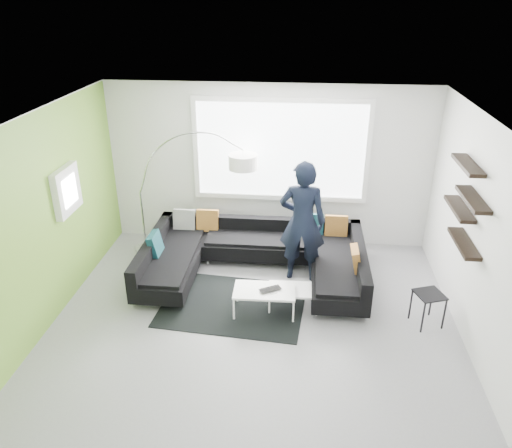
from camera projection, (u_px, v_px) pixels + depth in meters
The scene contains 9 objects.
ground at pixel (254, 322), 6.86m from camera, with size 5.50×5.50×0.00m, color gray.
room_shell at pixel (258, 194), 6.27m from camera, with size 5.54×5.04×2.82m.
sectional_sofa at pixel (254, 261), 7.75m from camera, with size 3.38×2.09×0.73m.
rug at pixel (233, 304), 7.23m from camera, with size 2.03×1.47×0.01m, color black.
coffee_table at pixel (279, 299), 7.05m from camera, with size 1.11×0.64×0.36m, color white.
arc_lamp at pixel (140, 193), 8.31m from camera, with size 1.99×0.61×2.14m, color silver, non-canonical shape.
side_table at pixel (427, 309), 6.72m from camera, with size 0.35×0.35×0.48m, color black.
person at pixel (302, 222), 7.52m from camera, with size 0.73×0.50×1.93m, color black.
laptop at pixel (272, 291), 6.88m from camera, with size 0.37×0.32×0.02m, color black.
Camera 1 is at (0.58, -5.59, 4.16)m, focal length 35.00 mm.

